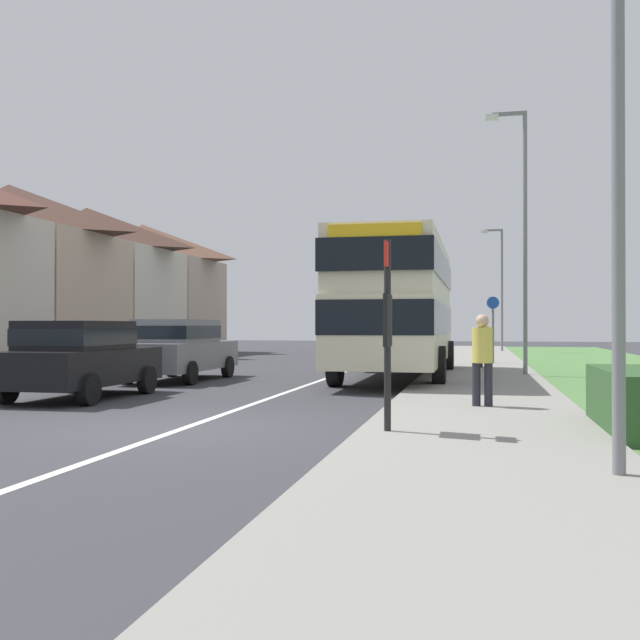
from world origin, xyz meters
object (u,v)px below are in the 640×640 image
at_px(parked_car_black, 80,356).
at_px(pedestrian_at_stop, 482,355).
at_px(parked_car_grey, 179,347).
at_px(street_lamp_mid, 521,225).
at_px(cycle_route_sign, 493,327).
at_px(street_lamp_far, 500,281).
at_px(bus_stop_sign, 388,321).
at_px(double_decker_bus, 398,301).
at_px(pedestrian_walking_away, 484,341).

xyz_separation_m(parked_car_black, pedestrian_at_stop, (7.95, -0.79, 0.11)).
bearing_deg(parked_car_grey, street_lamp_mid, 17.33).
distance_m(cycle_route_sign, street_lamp_far, 13.61).
xyz_separation_m(parked_car_black, bus_stop_sign, (6.73, -4.04, 0.67)).
bearing_deg(bus_stop_sign, double_decker_bus, 95.32).
xyz_separation_m(pedestrian_walking_away, street_lamp_far, (0.96, 16.34, 2.88)).
distance_m(parked_car_grey, cycle_route_sign, 12.15).
height_order(double_decker_bus, bus_stop_sign, double_decker_bus).
relative_size(parked_car_black, street_lamp_far, 0.59).
xyz_separation_m(double_decker_bus, pedestrian_walking_away, (2.33, 4.11, -1.17)).
xyz_separation_m(parked_car_grey, pedestrian_at_stop, (7.91, -5.81, 0.07)).
bearing_deg(parked_car_black, pedestrian_at_stop, -5.69).
height_order(bus_stop_sign, street_lamp_far, street_lamp_far).
relative_size(pedestrian_walking_away, bus_stop_sign, 0.64).
xyz_separation_m(pedestrian_at_stop, bus_stop_sign, (-1.22, -3.25, 0.56)).
bearing_deg(cycle_route_sign, parked_car_grey, -133.53).
xyz_separation_m(pedestrian_at_stop, street_lamp_far, (1.06, 27.99, 2.88)).
bearing_deg(pedestrian_at_stop, parked_car_black, 174.31).
bearing_deg(pedestrian_at_stop, street_lamp_mid, 82.62).
distance_m(parked_car_black, cycle_route_sign, 16.18).
distance_m(parked_car_black, street_lamp_mid, 12.46).
height_order(double_decker_bus, street_lamp_mid, street_lamp_mid).
height_order(parked_car_black, parked_car_grey, parked_car_grey).
xyz_separation_m(pedestrian_at_stop, street_lamp_mid, (1.12, 8.62, 3.32)).
bearing_deg(street_lamp_mid, cycle_route_sign, 96.34).
bearing_deg(double_decker_bus, parked_car_grey, -163.06).
bearing_deg(street_lamp_mid, pedestrian_walking_away, 108.49).
bearing_deg(parked_car_grey, pedestrian_walking_away, 36.09).
xyz_separation_m(bus_stop_sign, cycle_route_sign, (1.67, 17.86, -0.11)).
height_order(parked_car_grey, street_lamp_far, street_lamp_far).
xyz_separation_m(pedestrian_at_stop, pedestrian_walking_away, (0.10, 11.65, 0.00)).
distance_m(parked_car_black, parked_car_grey, 5.02).
relative_size(parked_car_grey, street_lamp_far, 0.68).
bearing_deg(cycle_route_sign, pedestrian_walking_away, -96.69).
distance_m(pedestrian_at_stop, street_lamp_far, 28.15).
distance_m(bus_stop_sign, cycle_route_sign, 17.94).
distance_m(pedestrian_at_stop, bus_stop_sign, 3.52).
height_order(double_decker_bus, parked_car_grey, double_decker_bus).
height_order(pedestrian_walking_away, bus_stop_sign, bus_stop_sign).
relative_size(double_decker_bus, parked_car_grey, 2.15).
bearing_deg(bus_stop_sign, pedestrian_at_stop, 69.49).
height_order(pedestrian_at_stop, pedestrian_walking_away, same).
height_order(parked_car_grey, pedestrian_walking_away, pedestrian_walking_away).
relative_size(parked_car_grey, bus_stop_sign, 1.74).
bearing_deg(bus_stop_sign, parked_car_black, 149.00).
bearing_deg(parked_car_black, cycle_route_sign, 58.71).
distance_m(double_decker_bus, cycle_route_sign, 7.59).
height_order(parked_car_black, cycle_route_sign, cycle_route_sign).
height_order(pedestrian_at_stop, cycle_route_sign, cycle_route_sign).
xyz_separation_m(parked_car_grey, bus_stop_sign, (6.69, -9.06, 0.64)).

